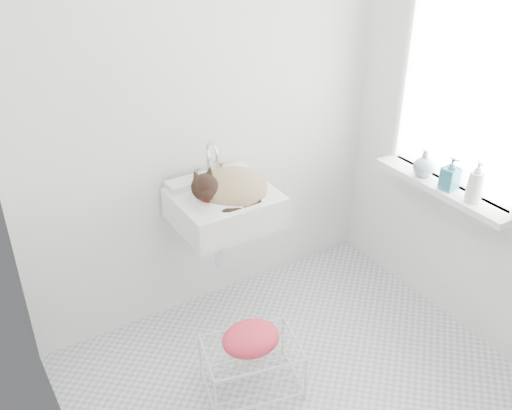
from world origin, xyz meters
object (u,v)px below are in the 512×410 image
bottle_a (472,201)px  bottle_b (448,189)px  wire_rack (252,365)px  bottle_c (422,175)px  sink (224,193)px  cat (228,187)px

bottle_a → bottle_b: (0.00, 0.16, 0.00)m
wire_rack → bottle_c: (1.21, 0.14, 0.70)m
sink → bottle_c: 1.13m
cat → bottle_b: (1.04, -0.57, -0.04)m
cat → sink: bearing=142.9°
sink → bottle_a: bearing=-35.5°
sink → bottle_a: sink is taller
bottle_a → bottle_b: size_ratio=1.05×
sink → cat: (0.01, -0.02, 0.04)m
cat → wire_rack: (-0.18, -0.52, -0.74)m
wire_rack → sink: bearing=73.3°
bottle_b → bottle_c: bearing=90.0°
sink → bottle_c: size_ratio=3.46×
bottle_b → cat: bearing=151.2°
bottle_a → wire_rack: bearing=170.1°
sink → wire_rack: sink is taller
bottle_a → bottle_b: bearing=90.0°
sink → bottle_c: bearing=-20.9°
bottle_b → bottle_c: size_ratio=1.18×
cat → wire_rack: size_ratio=1.00×
cat → bottle_c: size_ratio=3.01×
wire_rack → bottle_b: 1.40m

